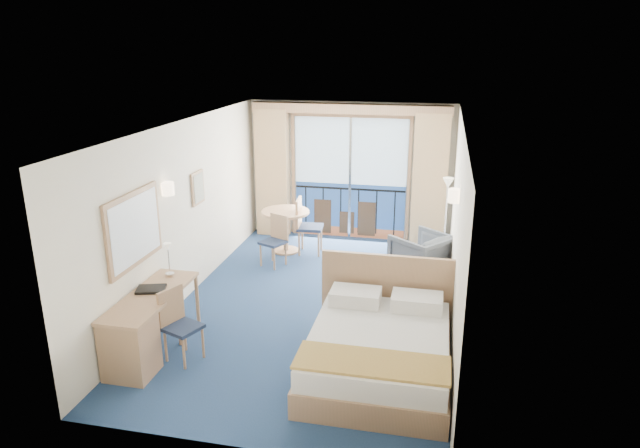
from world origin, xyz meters
The scene contains 22 objects.
floor centered at (0.00, 0.00, 0.00)m, with size 6.50×6.50×0.00m, color navy.
room_walls centered at (0.00, 0.00, 1.78)m, with size 4.04×6.54×2.72m.
balcony_door centered at (-0.01, 3.22, 1.14)m, with size 2.36×0.03×2.52m.
curtain_left centered at (-1.55, 3.07, 1.28)m, with size 0.65×0.22×2.55m, color tan.
curtain_right centered at (1.55, 3.07, 1.28)m, with size 0.65×0.22×2.55m, color tan.
pelmet centered at (0.00, 3.10, 2.58)m, with size 3.80×0.25×0.18m, color tan.
mirror centered at (-1.97, -1.50, 1.55)m, with size 0.05×1.25×0.95m.
wall_print centered at (-1.97, 0.45, 1.60)m, with size 0.04×0.42×0.52m.
sconce_left centered at (-1.94, -0.60, 1.85)m, with size 0.18×0.18×0.18m, color #FFDDB2.
sconce_right centered at (1.94, -0.15, 1.85)m, with size 0.18×0.18×0.18m, color #FFDDB2.
bed centered at (1.16, -1.63, 0.32)m, with size 1.80×2.14×1.13m.
nightstand centered at (1.79, -0.39, 0.25)m, with size 0.39×0.37×0.51m, color #A07555.
phone centered at (1.74, -0.38, 0.55)m, with size 0.20×0.15×0.09m, color white.
armchair centered at (1.51, 1.40, 0.38)m, with size 0.82×0.84×0.77m, color #4B525B.
floor_lamp centered at (1.88, 2.23, 1.17)m, with size 0.21×0.21×1.54m.
desk centered at (-1.70, -2.18, 0.43)m, with size 0.57×1.66×0.78m.
desk_chair centered at (-1.31, -1.82, 0.52)m, with size 0.52×0.51×0.92m.
folder centered at (-1.77, -1.60, 0.79)m, with size 0.35×0.27×0.03m, color black.
desk_lamp centered at (-1.74, -1.11, 1.11)m, with size 0.12×0.12×0.45m.
round_table centered at (-1.03, 2.12, 0.60)m, with size 0.89×0.89×0.80m.
table_chair_a centered at (-0.65, 2.13, 0.59)m, with size 0.49×0.48×1.05m.
table_chair_b centered at (-1.03, 1.46, 0.51)m, with size 0.51×0.52×0.90m.
Camera 1 is at (1.73, -7.62, 3.80)m, focal length 32.00 mm.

